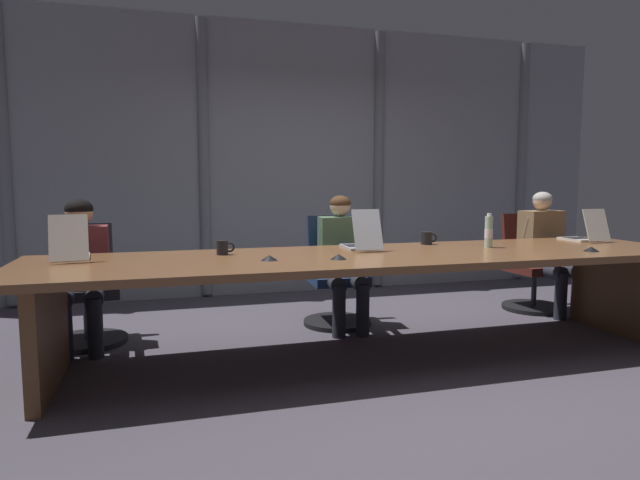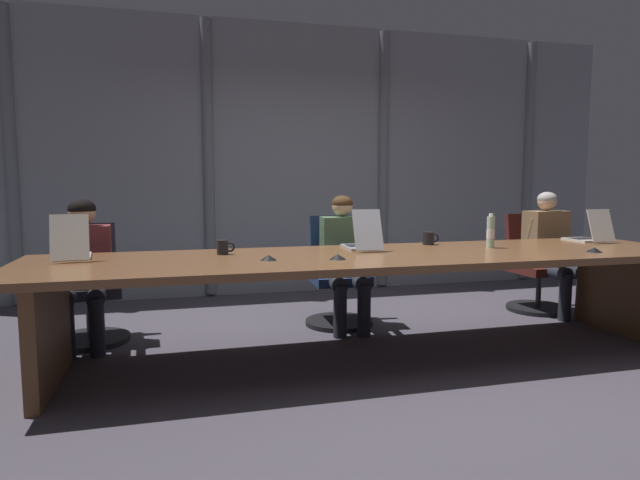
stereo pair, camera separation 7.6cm
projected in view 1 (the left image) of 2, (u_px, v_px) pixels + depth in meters
The scene contains 18 objects.
ground_plane at pixel (377, 355), 3.96m from camera, with size 15.43×15.43×0.00m, color #47424C.
conference_table at pixel (378, 271), 3.89m from camera, with size 4.83×1.18×0.75m.
curtain_backdrop at pixel (296, 160), 6.17m from camera, with size 7.72×0.17×3.00m.
laptop_left_end at pixel (70, 251), 3.57m from camera, with size 0.28×0.46×0.30m.
laptop_left_mid at pixel (361, 241), 4.13m from camera, with size 0.23×0.46×0.31m.
laptop_center at pixel (584, 235), 4.71m from camera, with size 0.22×0.39×0.28m.
office_chair_left_end at pixel (86, 299), 4.27m from camera, with size 0.60×0.60×0.93m.
office_chair_left_mid at pixel (336, 284), 4.84m from camera, with size 0.60×0.60×0.95m.
office_chair_center at pixel (531, 274), 5.41m from camera, with size 0.60×0.60×0.94m.
person_left_end at pixel (80, 264), 4.09m from camera, with size 0.43×0.56×1.13m.
person_left_mid at pixel (343, 254), 4.66m from camera, with size 0.40×0.57×1.14m.
person_center at pixel (547, 245), 5.24m from camera, with size 0.45×0.57×1.16m.
water_bottle_primary at pixel (489, 232), 4.24m from camera, with size 0.06×0.06×0.27m.
coffee_mug_near at pixel (223, 247), 3.83m from camera, with size 0.13×0.08×0.10m.
coffee_mug_far at pixel (427, 238), 4.45m from camera, with size 0.14×0.09×0.10m.
conference_mic_left_side at pixel (269, 258), 3.55m from camera, with size 0.11×0.11×0.04m, color black.
conference_mic_middle at pixel (591, 249), 4.01m from camera, with size 0.11×0.11×0.04m, color black.
conference_mic_right_side at pixel (339, 257), 3.60m from camera, with size 0.11×0.11×0.04m, color black.
Camera 1 is at (-1.47, -3.58, 1.26)m, focal length 30.51 mm.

